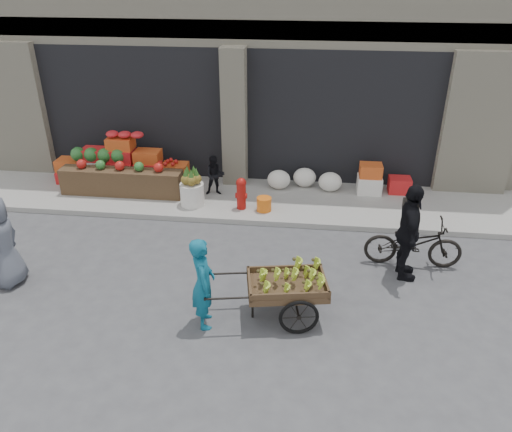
# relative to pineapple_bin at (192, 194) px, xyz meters

# --- Properties ---
(ground) EXTENTS (80.00, 80.00, 0.00)m
(ground) POSITION_rel_pineapple_bin_xyz_m (0.75, -3.60, -0.37)
(ground) COLOR #424244
(ground) RESTS_ON ground
(sidewalk) EXTENTS (18.00, 2.20, 0.12)m
(sidewalk) POSITION_rel_pineapple_bin_xyz_m (0.75, 0.50, -0.31)
(sidewalk) COLOR gray
(sidewalk) RESTS_ON ground
(building) EXTENTS (14.00, 6.45, 7.00)m
(building) POSITION_rel_pineapple_bin_xyz_m (0.75, 4.43, 3.00)
(building) COLOR beige
(building) RESTS_ON ground
(fruit_display) EXTENTS (3.10, 1.12, 1.24)m
(fruit_display) POSITION_rel_pineapple_bin_xyz_m (-1.73, 0.78, 0.30)
(fruit_display) COLOR red
(fruit_display) RESTS_ON sidewalk
(pineapple_bin) EXTENTS (0.52, 0.52, 0.50)m
(pineapple_bin) POSITION_rel_pineapple_bin_xyz_m (0.00, 0.00, 0.00)
(pineapple_bin) COLOR silver
(pineapple_bin) RESTS_ON sidewalk
(fire_hydrant) EXTENTS (0.22, 0.22, 0.71)m
(fire_hydrant) POSITION_rel_pineapple_bin_xyz_m (1.10, -0.05, 0.13)
(fire_hydrant) COLOR #A5140F
(fire_hydrant) RESTS_ON sidewalk
(orange_bucket) EXTENTS (0.32, 0.32, 0.30)m
(orange_bucket) POSITION_rel_pineapple_bin_xyz_m (1.60, -0.10, -0.10)
(orange_bucket) COLOR orange
(orange_bucket) RESTS_ON sidewalk
(right_bay_goods) EXTENTS (3.35, 0.60, 0.70)m
(right_bay_goods) POSITION_rel_pineapple_bin_xyz_m (3.36, 1.10, 0.04)
(right_bay_goods) COLOR silver
(right_bay_goods) RESTS_ON sidewalk
(seated_person) EXTENTS (0.51, 0.43, 0.93)m
(seated_person) POSITION_rel_pineapple_bin_xyz_m (0.40, 0.60, 0.21)
(seated_person) COLOR black
(seated_person) RESTS_ON sidewalk
(banana_cart) EXTENTS (2.14, 1.17, 0.85)m
(banana_cart) POSITION_rel_pineapple_bin_xyz_m (2.25, -3.47, 0.25)
(banana_cart) COLOR #523824
(banana_cart) RESTS_ON ground
(vendor_woman) EXTENTS (0.48, 0.61, 1.49)m
(vendor_woman) POSITION_rel_pineapple_bin_xyz_m (1.07, -3.77, 0.37)
(vendor_woman) COLOR #0F5D78
(vendor_woman) RESTS_ON ground
(vendor_grey) EXTENTS (0.58, 0.83, 1.62)m
(vendor_grey) POSITION_rel_pineapple_bin_xyz_m (-2.47, -3.11, 0.44)
(vendor_grey) COLOR slate
(vendor_grey) RESTS_ON ground
(bicycle) EXTENTS (1.73, 0.63, 0.90)m
(bicycle) POSITION_rel_pineapple_bin_xyz_m (4.46, -1.73, 0.08)
(bicycle) COLOR black
(bicycle) RESTS_ON ground
(cyclist) EXTENTS (0.45, 1.03, 1.75)m
(cyclist) POSITION_rel_pineapple_bin_xyz_m (4.26, -2.13, 0.50)
(cyclist) COLOR black
(cyclist) RESTS_ON ground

